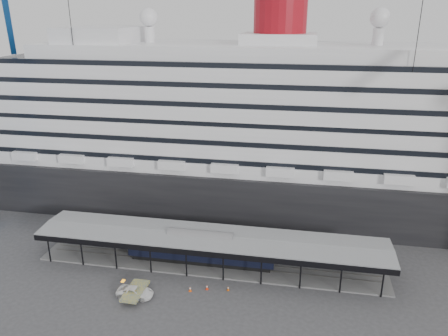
{
  "coord_description": "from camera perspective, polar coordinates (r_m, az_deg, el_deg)",
  "views": [
    {
      "loc": [
        13.43,
        -55.2,
        38.65
      ],
      "look_at": [
        1.69,
        8.0,
        15.64
      ],
      "focal_mm": 35.0,
      "sensor_mm": 36.0,
      "label": 1
    }
  ],
  "objects": [
    {
      "name": "cruise_ship",
      "position": [
        90.53,
        1.76,
        6.72
      ],
      "size": [
        130.0,
        30.0,
        43.9
      ],
      "color": "black",
      "rests_on": "ground"
    },
    {
      "name": "platform_canopy",
      "position": [
        71.56,
        -1.8,
        -10.79
      ],
      "size": [
        56.0,
        9.18,
        5.3
      ],
      "color": "slate",
      "rests_on": "ground"
    },
    {
      "name": "ground",
      "position": [
        68.71,
        -2.69,
        -14.56
      ],
      "size": [
        200.0,
        200.0,
        0.0
      ],
      "primitive_type": "plane",
      "color": "#3B3B3E",
      "rests_on": "ground"
    },
    {
      "name": "traffic_cone_left",
      "position": [
        66.55,
        -4.45,
        -15.46
      ],
      "size": [
        0.53,
        0.53,
        0.81
      ],
      "rotation": [
        0.0,
        0.0,
        0.35
      ],
      "color": "#E7500C",
      "rests_on": "ground"
    },
    {
      "name": "traffic_cone_right",
      "position": [
        66.78,
        -2.25,
        -15.28
      ],
      "size": [
        0.49,
        0.49,
        0.79
      ],
      "rotation": [
        0.0,
        0.0,
        -0.23
      ],
      "color": "red",
      "rests_on": "ground"
    },
    {
      "name": "pullman_carriage",
      "position": [
        71.64,
        -3.05,
        -10.35
      ],
      "size": [
        23.78,
        3.33,
        23.34
      ],
      "rotation": [
        0.0,
        0.0,
        0.0
      ],
      "color": "black",
      "rests_on": "ground"
    },
    {
      "name": "traffic_cone_mid",
      "position": [
        66.56,
        0.54,
        -15.44
      ],
      "size": [
        0.42,
        0.42,
        0.7
      ],
      "rotation": [
        0.0,
        0.0,
        0.18
      ],
      "color": "#D2560B",
      "rests_on": "ground"
    },
    {
      "name": "port_truck",
      "position": [
        66.39,
        -11.53,
        -15.59
      ],
      "size": [
        5.33,
        2.55,
        1.47
      ],
      "primitive_type": "imported",
      "rotation": [
        0.0,
        0.0,
        1.55
      ],
      "color": "white",
      "rests_on": "ground"
    }
  ]
}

